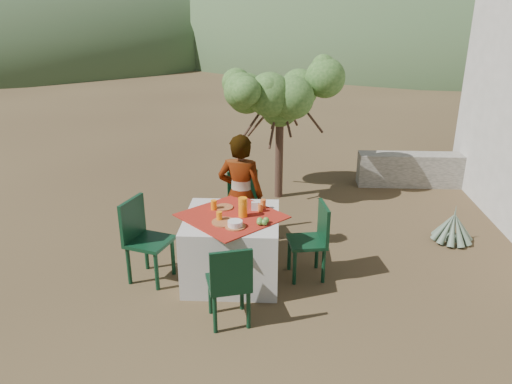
% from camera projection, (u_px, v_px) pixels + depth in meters
% --- Properties ---
extents(ground, '(160.00, 160.00, 0.00)m').
position_uv_depth(ground, '(188.00, 289.00, 5.43)').
color(ground, '#3A291A').
rests_on(ground, ground).
extents(table, '(1.30, 1.30, 0.76)m').
position_uv_depth(table, '(232.00, 247.00, 5.54)').
color(table, silver).
rests_on(table, ground).
extents(chair_far, '(0.51, 0.51, 0.87)m').
position_uv_depth(chair_far, '(245.00, 201.00, 6.50)').
color(chair_far, black).
rests_on(chair_far, ground).
extents(chair_near, '(0.49, 0.49, 0.86)m').
position_uv_depth(chair_near, '(230.00, 282.00, 4.67)').
color(chair_near, black).
rests_on(chair_near, ground).
extents(chair_left, '(0.55, 0.55, 0.94)m').
position_uv_depth(chair_left, '(143.00, 236.00, 5.48)').
color(chair_left, black).
rests_on(chair_left, ground).
extents(chair_right, '(0.46, 0.46, 0.87)m').
position_uv_depth(chair_right, '(313.00, 237.00, 5.53)').
color(chair_right, black).
rests_on(chair_right, ground).
extents(person, '(0.60, 0.44, 1.51)m').
position_uv_depth(person, '(241.00, 195.00, 5.98)').
color(person, '#8C6651').
rests_on(person, ground).
extents(shrub_tree, '(1.63, 1.60, 1.91)m').
position_uv_depth(shrub_tree, '(284.00, 101.00, 7.48)').
color(shrub_tree, '#462F23').
rests_on(shrub_tree, ground).
extents(agave, '(0.54, 0.52, 0.56)m').
position_uv_depth(agave, '(453.00, 228.00, 6.44)').
color(agave, slate).
rests_on(agave, ground).
extents(stone_wall, '(2.60, 0.35, 0.55)m').
position_uv_depth(stone_wall, '(436.00, 170.00, 8.34)').
color(stone_wall, gray).
rests_on(stone_wall, ground).
extents(hill_near_left, '(40.00, 40.00, 16.00)m').
position_uv_depth(hill_near_left, '(4.00, 44.00, 34.16)').
color(hill_near_left, '#37532F').
rests_on(hill_near_left, ground).
extents(hill_near_right, '(48.00, 48.00, 20.00)m').
position_uv_depth(hill_near_right, '(424.00, 39.00, 38.39)').
color(hill_near_right, '#37532F').
rests_on(hill_near_right, ground).
extents(hill_far_center, '(60.00, 60.00, 24.00)m').
position_uv_depth(hill_far_center, '(236.00, 27.00, 54.00)').
color(hill_far_center, gray).
rests_on(hill_far_center, ground).
extents(plate_far, '(0.21, 0.21, 0.01)m').
position_uv_depth(plate_far, '(224.00, 207.00, 5.60)').
color(plate_far, brown).
rests_on(plate_far, table).
extents(plate_near, '(0.26, 0.26, 0.01)m').
position_uv_depth(plate_near, '(224.00, 222.00, 5.23)').
color(plate_near, brown).
rests_on(plate_near, table).
extents(glass_far, '(0.07, 0.07, 0.11)m').
position_uv_depth(glass_far, '(214.00, 205.00, 5.54)').
color(glass_far, orange).
rests_on(glass_far, table).
extents(glass_near, '(0.06, 0.06, 0.10)m').
position_uv_depth(glass_near, '(219.00, 216.00, 5.26)').
color(glass_near, orange).
rests_on(glass_near, table).
extents(juice_pitcher, '(0.10, 0.10, 0.21)m').
position_uv_depth(juice_pitcher, '(243.00, 207.00, 5.34)').
color(juice_pitcher, orange).
rests_on(juice_pitcher, table).
extents(bowl_plate, '(0.22, 0.22, 0.01)m').
position_uv_depth(bowl_plate, '(235.00, 226.00, 5.13)').
color(bowl_plate, brown).
rests_on(bowl_plate, table).
extents(white_bowl, '(0.15, 0.15, 0.06)m').
position_uv_depth(white_bowl, '(235.00, 223.00, 5.12)').
color(white_bowl, silver).
rests_on(white_bowl, bowl_plate).
extents(jar_left, '(0.06, 0.06, 0.09)m').
position_uv_depth(jar_left, '(261.00, 208.00, 5.49)').
color(jar_left, orange).
rests_on(jar_left, table).
extents(jar_right, '(0.06, 0.06, 0.10)m').
position_uv_depth(jar_right, '(263.00, 204.00, 5.58)').
color(jar_right, orange).
rests_on(jar_right, table).
extents(napkin_holder, '(0.08, 0.04, 0.10)m').
position_uv_depth(napkin_holder, '(255.00, 206.00, 5.52)').
color(napkin_holder, silver).
rests_on(napkin_holder, table).
extents(fruit_cluster, '(0.13, 0.12, 0.07)m').
position_uv_depth(fruit_cluster, '(262.00, 221.00, 5.19)').
color(fruit_cluster, '#569435').
rests_on(fruit_cluster, table).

